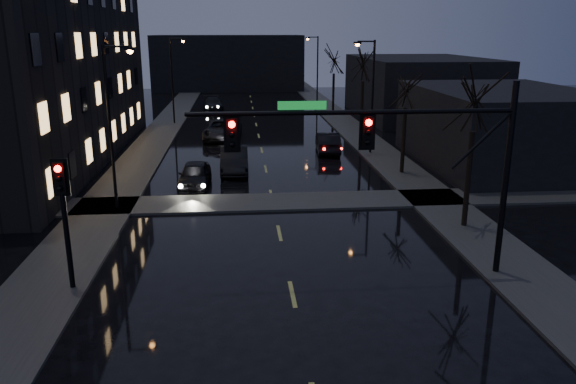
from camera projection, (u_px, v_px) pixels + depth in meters
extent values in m
cube|color=#2D2D2B|center=(152.00, 144.00, 44.12)|extent=(3.00, 140.00, 0.12)
cube|color=#2D2D2B|center=(365.00, 140.00, 45.56)|extent=(3.00, 140.00, 0.12)
cube|color=#2D2D2B|center=(273.00, 202.00, 29.04)|extent=(40.00, 3.00, 0.12)
cube|color=black|center=(12.00, 72.00, 37.01)|extent=(12.00, 30.00, 12.00)
cube|color=black|center=(501.00, 127.00, 36.87)|extent=(10.00, 14.00, 5.00)
cube|color=black|center=(419.00, 87.00, 57.92)|extent=(12.00, 18.00, 6.00)
cube|color=black|center=(228.00, 63.00, 84.66)|extent=(22.00, 10.00, 8.00)
cylinder|color=black|center=(506.00, 182.00, 19.65)|extent=(0.22, 0.22, 7.00)
cylinder|color=black|center=(353.00, 112.00, 18.49)|extent=(11.00, 0.16, 0.16)
cylinder|color=black|center=(482.00, 140.00, 19.15)|extent=(2.05, 0.10, 2.05)
cube|color=#0C591E|center=(302.00, 105.00, 18.27)|extent=(1.60, 0.04, 0.28)
cube|color=black|center=(232.00, 134.00, 18.33)|extent=(0.35, 0.28, 1.05)
sphere|color=#FF0705|center=(232.00, 125.00, 18.08)|extent=(0.22, 0.22, 0.22)
cube|color=black|center=(367.00, 132.00, 18.71)|extent=(0.35, 0.28, 1.05)
sphere|color=#FF0705|center=(369.00, 123.00, 18.47)|extent=(0.22, 0.22, 0.22)
cylinder|color=black|center=(66.00, 230.00, 18.72)|extent=(0.18, 0.18, 4.40)
cube|color=black|center=(60.00, 178.00, 18.22)|extent=(0.35, 0.28, 1.05)
sphere|color=#FF0705|center=(58.00, 169.00, 17.98)|extent=(0.22, 0.22, 0.22)
cylinder|color=black|center=(468.00, 181.00, 24.86)|extent=(0.24, 0.24, 4.40)
cylinder|color=black|center=(403.00, 141.00, 34.47)|extent=(0.24, 0.24, 4.12)
cylinder|color=black|center=(362.00, 110.00, 45.88)|extent=(0.24, 0.24, 4.68)
cylinder|color=black|center=(333.00, 94.00, 59.34)|extent=(0.24, 0.24, 4.29)
cylinder|color=black|center=(110.00, 131.00, 26.81)|extent=(0.16, 0.16, 8.00)
cylinder|color=black|center=(116.00, 46.00, 25.79)|extent=(1.20, 0.10, 0.10)
cube|color=black|center=(130.00, 49.00, 25.87)|extent=(0.50, 0.25, 0.15)
sphere|color=orange|center=(130.00, 51.00, 25.89)|extent=(0.28, 0.28, 0.28)
cylinder|color=black|center=(172.00, 82.00, 52.66)|extent=(0.16, 0.16, 8.00)
cylinder|color=black|center=(176.00, 39.00, 51.63)|extent=(1.20, 0.10, 0.10)
cube|color=black|center=(183.00, 40.00, 51.71)|extent=(0.50, 0.25, 0.15)
sphere|color=orange|center=(183.00, 41.00, 51.74)|extent=(0.28, 0.28, 0.28)
cylinder|color=black|center=(372.00, 98.00, 39.63)|extent=(0.16, 0.16, 8.00)
cylinder|color=black|center=(366.00, 41.00, 38.50)|extent=(1.20, 0.10, 0.10)
cube|color=black|center=(358.00, 43.00, 38.48)|extent=(0.50, 0.25, 0.15)
sphere|color=orange|center=(357.00, 44.00, 38.50)|extent=(0.28, 0.28, 0.28)
cylinder|color=black|center=(317.00, 71.00, 66.43)|extent=(0.16, 0.16, 8.00)
cylinder|color=black|center=(313.00, 37.00, 65.30)|extent=(1.20, 0.10, 0.10)
cube|color=black|center=(308.00, 38.00, 65.28)|extent=(0.50, 0.25, 0.15)
sphere|color=orange|center=(308.00, 39.00, 65.31)|extent=(0.28, 0.28, 0.28)
imported|color=black|center=(195.00, 175.00, 31.92)|extent=(1.85, 4.24, 1.42)
imported|color=black|center=(234.00, 160.00, 35.23)|extent=(1.71, 4.85, 1.60)
imported|color=black|center=(222.00, 130.00, 45.89)|extent=(3.33, 6.06, 1.61)
imported|color=black|center=(213.00, 104.00, 62.96)|extent=(2.62, 5.24, 1.46)
imported|color=black|center=(328.00, 142.00, 41.04)|extent=(1.94, 4.68, 1.50)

